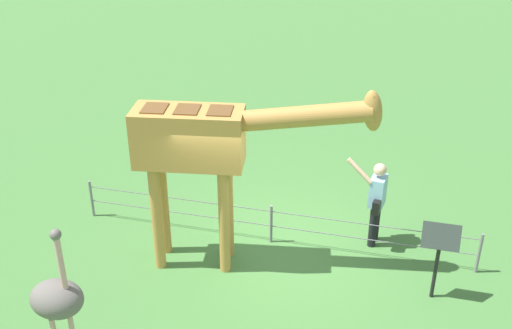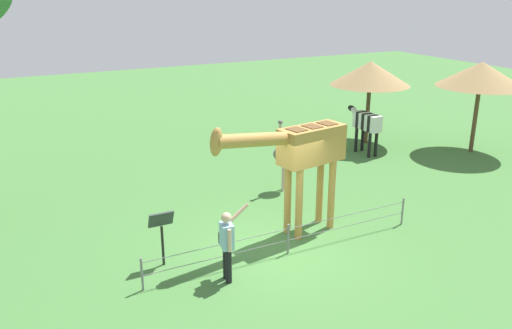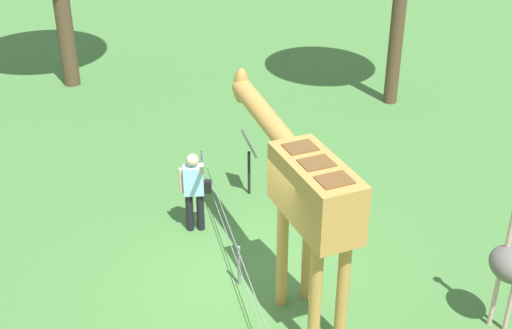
{
  "view_description": "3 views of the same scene",
  "coord_description": "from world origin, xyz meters",
  "views": [
    {
      "loc": [
        1.99,
        -8.51,
        6.19
      ],
      "look_at": [
        -0.13,
        -0.34,
        1.83
      ],
      "focal_mm": 42.3,
      "sensor_mm": 36.0,
      "label": 1
    },
    {
      "loc": [
        5.76,
        9.78,
        6.02
      ],
      "look_at": [
        0.77,
        0.08,
        2.3
      ],
      "focal_mm": 36.89,
      "sensor_mm": 36.0,
      "label": 2
    },
    {
      "loc": [
        -8.71,
        2.1,
        7.14
      ],
      "look_at": [
        0.78,
        -0.24,
        1.78
      ],
      "focal_mm": 47.59,
      "sensor_mm": 36.0,
      "label": 3
    }
  ],
  "objects": [
    {
      "name": "shade_hut_near",
      "position": [
        -10.32,
        -3.52,
        2.94
      ],
      "size": [
        3.16,
        3.16,
        3.41
      ],
      "color": "brown",
      "rests_on": "ground_plane"
    },
    {
      "name": "shade_hut_far",
      "position": [
        -7.49,
        -6.31,
        2.79
      ],
      "size": [
        3.09,
        3.09,
        3.26
      ],
      "color": "brown",
      "rests_on": "ground_plane"
    },
    {
      "name": "visitor",
      "position": [
        1.76,
        0.67,
        0.9
      ],
      "size": [
        0.71,
        0.59,
        1.67
      ],
      "color": "black",
      "rests_on": "ground_plane"
    },
    {
      "name": "ostrich",
      "position": [
        -1.95,
        -3.34,
        1.18
      ],
      "size": [
        0.7,
        0.56,
        2.25
      ],
      "color": "#CC9E93",
      "rests_on": "ground_plane"
    },
    {
      "name": "info_sign",
      "position": [
        2.79,
        -0.59,
        0.95
      ],
      "size": [
        0.56,
        0.21,
        1.32
      ],
      "color": "black",
      "rests_on": "ground_plane"
    },
    {
      "name": "ground_plane",
      "position": [
        0.0,
        0.0,
        0.0
      ],
      "size": [
        60.0,
        60.0,
        0.0
      ],
      "primitive_type": "plane",
      "color": "#427538"
    },
    {
      "name": "zebra",
      "position": [
        -6.54,
        -5.2,
        1.16
      ],
      "size": [
        0.45,
        1.8,
        1.66
      ],
      "color": "black",
      "rests_on": "ground_plane"
    },
    {
      "name": "giraffe",
      "position": [
        -0.81,
        -0.56,
        2.18
      ],
      "size": [
        3.81,
        1.07,
        3.19
      ],
      "color": "#BC8942",
      "rests_on": "ground_plane"
    },
    {
      "name": "wire_fence",
      "position": [
        0.0,
        0.24,
        0.4
      ],
      "size": [
        7.05,
        0.05,
        0.75
      ],
      "color": "slate",
      "rests_on": "ground_plane"
    }
  ]
}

